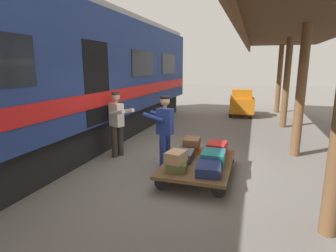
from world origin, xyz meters
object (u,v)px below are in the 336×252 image
at_px(train_car, 47,78).
at_px(suitcase_navy_fabric, 208,169).
at_px(porter_by_door, 117,122).
at_px(suitcase_slate_roller, 185,156).
at_px(suitcase_red_plastic, 217,149).
at_px(luggage_cart, 198,163).
at_px(suitcase_olive_duffel, 177,166).
at_px(suitcase_brown_leather, 192,141).
at_px(porter_in_overalls, 164,130).
at_px(baggage_tug, 242,103).
at_px(suitcase_tan_vintage, 176,157).
at_px(suitcase_orange_carryall, 191,148).
at_px(suitcase_teal_softside, 213,157).

distance_m(train_car, suitcase_navy_fabric, 4.80).
bearing_deg(porter_by_door, train_car, 12.06).
bearing_deg(suitcase_slate_roller, train_car, -5.10).
bearing_deg(suitcase_red_plastic, train_car, 3.42).
bearing_deg(luggage_cart, suitcase_olive_duffel, 62.47).
distance_m(suitcase_brown_leather, porter_in_overalls, 0.73).
xyz_separation_m(suitcase_slate_roller, baggage_tug, (-0.80, -7.97, 0.19)).
height_order(suitcase_olive_duffel, porter_by_door, porter_by_door).
distance_m(suitcase_olive_duffel, porter_in_overalls, 1.16).
height_order(train_car, suitcase_olive_duffel, train_car).
bearing_deg(suitcase_tan_vintage, porter_in_overalls, -59.22).
height_order(suitcase_red_plastic, suitcase_brown_leather, suitcase_brown_leather).
bearing_deg(train_car, suitcase_orange_carryall, -176.02).
relative_size(train_car, suitcase_brown_leather, 35.55).
height_order(suitcase_olive_duffel, suitcase_slate_roller, suitcase_slate_roller).
xyz_separation_m(suitcase_brown_leather, porter_by_door, (2.04, -0.14, 0.31)).
height_order(suitcase_navy_fabric, suitcase_olive_duffel, suitcase_navy_fabric).
bearing_deg(suitcase_orange_carryall, suitcase_slate_roller, 90.00).
bearing_deg(suitcase_navy_fabric, suitcase_brown_leather, -63.17).
bearing_deg(luggage_cart, suitcase_navy_fabric, 117.53).
height_order(suitcase_slate_roller, suitcase_brown_leather, suitcase_brown_leather).
height_order(luggage_cart, suitcase_tan_vintage, suitcase_tan_vintage).
xyz_separation_m(suitcase_slate_roller, suitcase_tan_vintage, (0.01, 0.64, 0.18)).
xyz_separation_m(suitcase_red_plastic, porter_by_door, (2.63, -0.12, 0.44)).
bearing_deg(porter_in_overalls, suitcase_teal_softside, 166.83).
height_order(suitcase_red_plastic, suitcase_navy_fabric, suitcase_red_plastic).
bearing_deg(suitcase_slate_roller, baggage_tug, -95.74).
bearing_deg(suitcase_teal_softside, suitcase_red_plastic, -90.00).
relative_size(suitcase_olive_duffel, porter_in_overalls, 0.30).
bearing_deg(suitcase_olive_duffel, porter_by_door, -33.41).
bearing_deg(baggage_tug, suitcase_olive_duffel, 84.67).
bearing_deg(suitcase_red_plastic, suitcase_navy_fabric, 90.00).
distance_m(suitcase_navy_fabric, porter_by_door, 2.99).
bearing_deg(suitcase_tan_vintage, luggage_cart, -116.96).
xyz_separation_m(suitcase_teal_softside, suitcase_red_plastic, (0.00, -0.60, 0.02)).
bearing_deg(suitcase_slate_roller, suitcase_navy_fabric, 136.19).
bearing_deg(suitcase_tan_vintage, suitcase_red_plastic, -117.24).
bearing_deg(suitcase_brown_leather, porter_in_overalls, 26.92).
bearing_deg(suitcase_slate_roller, porter_by_door, -19.76).
height_order(suitcase_navy_fabric, suitcase_orange_carryall, suitcase_orange_carryall).
xyz_separation_m(suitcase_navy_fabric, suitcase_orange_carryall, (0.63, -1.20, 0.00)).
relative_size(train_car, porter_by_door, 9.72).
relative_size(suitcase_olive_duffel, suitcase_brown_leather, 1.10).
relative_size(suitcase_navy_fabric, suitcase_tan_vintage, 1.48).
height_order(suitcase_orange_carryall, baggage_tug, baggage_tug).
height_order(train_car, porter_in_overalls, train_car).
distance_m(suitcase_orange_carryall, porter_by_door, 2.07).
distance_m(suitcase_orange_carryall, baggage_tug, 7.41).
xyz_separation_m(suitcase_red_plastic, baggage_tug, (-0.17, -7.37, 0.14)).
bearing_deg(suitcase_navy_fabric, baggage_tug, -91.15).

